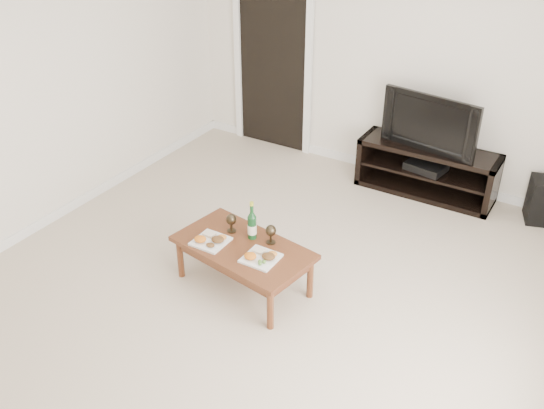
{
  "coord_description": "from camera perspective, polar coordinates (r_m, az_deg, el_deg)",
  "views": [
    {
      "loc": [
        2.09,
        -3.3,
        3.29
      ],
      "look_at": [
        -0.15,
        0.41,
        0.7
      ],
      "focal_mm": 40.0,
      "sensor_mm": 36.0,
      "label": 1
    }
  ],
  "objects": [
    {
      "name": "floor",
      "position": [
        5.11,
        -0.9,
        -9.25
      ],
      "size": [
        5.5,
        5.5,
        0.0
      ],
      "primitive_type": "plane",
      "color": "beige",
      "rests_on": "ground"
    },
    {
      "name": "media_console",
      "position": [
        6.72,
        14.34,
        3.14
      ],
      "size": [
        1.47,
        0.45,
        0.55
      ],
      "primitive_type": "cube",
      "color": "black",
      "rests_on": "ground"
    },
    {
      "name": "av_receiver",
      "position": [
        6.69,
        14.3,
        3.5
      ],
      "size": [
        0.44,
        0.36,
        0.08
      ],
      "primitive_type": "cube",
      "rotation": [
        0.0,
        0.0,
        -0.17
      ],
      "color": "black",
      "rests_on": "media_console"
    },
    {
      "name": "goblet_right",
      "position": [
        5.03,
        -0.11,
        -2.81
      ],
      "size": [
        0.09,
        0.09,
        0.17
      ],
      "primitive_type": null,
      "color": "#32291B",
      "rests_on": "coffee_table"
    },
    {
      "name": "plate_right",
      "position": [
        4.86,
        -1.06,
        -4.84
      ],
      "size": [
        0.27,
        0.27,
        0.07
      ],
      "primitive_type": "cube",
      "color": "white",
      "rests_on": "coffee_table"
    },
    {
      "name": "goblet_left",
      "position": [
        5.18,
        -3.85,
        -1.74
      ],
      "size": [
        0.09,
        0.09,
        0.17
      ],
      "primitive_type": null,
      "color": "#32291B",
      "rests_on": "coffee_table"
    },
    {
      "name": "subwoofer",
      "position": [
        6.62,
        24.26,
        0.35
      ],
      "size": [
        0.38,
        0.38,
        0.46
      ],
      "primitive_type": "cube",
      "rotation": [
        0.0,
        0.0,
        0.31
      ],
      "color": "black",
      "rests_on": "ground"
    },
    {
      "name": "coffee_table",
      "position": [
        5.16,
        -2.69,
        -5.81
      ],
      "size": [
        1.24,
        0.81,
        0.42
      ],
      "primitive_type": "cube",
      "rotation": [
        0.0,
        0.0,
        -0.16
      ],
      "color": "brown",
      "rests_on": "ground"
    },
    {
      "name": "television",
      "position": [
        6.48,
        14.99,
        7.64
      ],
      "size": [
        1.05,
        0.29,
        0.6
      ],
      "primitive_type": "imported",
      "rotation": [
        0.0,
        0.0,
        -0.15
      ],
      "color": "black",
      "rests_on": "media_console"
    },
    {
      "name": "doorway",
      "position": [
        7.41,
        0.09,
        13.01
      ],
      "size": [
        0.9,
        0.02,
        2.05
      ],
      "primitive_type": "cube",
      "color": "black",
      "rests_on": "ground"
    },
    {
      "name": "wine_bottle",
      "position": [
        5.04,
        -1.9,
        -1.49
      ],
      "size": [
        0.07,
        0.07,
        0.35
      ],
      "primitive_type": "cylinder",
      "color": "#103C19",
      "rests_on": "coffee_table"
    },
    {
      "name": "back_wall",
      "position": [
        6.72,
        11.94,
        12.96
      ],
      "size": [
        5.0,
        0.04,
        2.6
      ],
      "primitive_type": "cube",
      "color": "white",
      "rests_on": "ground"
    },
    {
      "name": "plate_left",
      "position": [
        5.08,
        -5.81,
        -3.24
      ],
      "size": [
        0.27,
        0.27,
        0.07
      ],
      "primitive_type": "cube",
      "color": "white",
      "rests_on": "coffee_table"
    }
  ]
}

